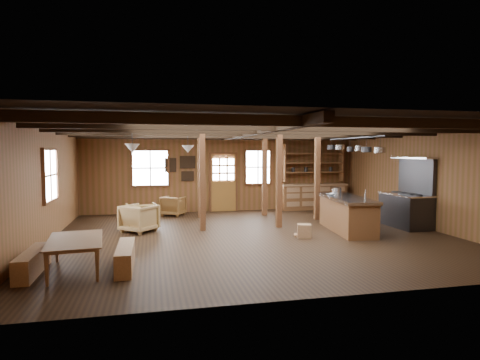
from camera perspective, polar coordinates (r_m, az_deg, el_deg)
The scene contains 22 objects.
room at distance 10.26m, azimuth 2.00°, elevation -0.25°, with size 10.04×9.04×2.84m.
ceiling_joists at distance 10.42m, azimuth 1.77°, elevation 6.86°, with size 9.80×8.82×0.18m.
timber_posts at distance 12.40m, azimuth 1.92°, elevation 0.48°, with size 3.95×2.35×2.80m.
back_door at distance 14.64m, azimuth -2.37°, elevation -1.02°, with size 1.02×0.08×2.15m.
window_back_left at distance 14.38m, azimuth -12.64°, elevation 1.67°, with size 1.32×0.06×1.32m.
window_back_right at distance 14.89m, azimuth 2.55°, elevation 1.84°, with size 1.02×0.06×1.32m.
window_left at distance 10.70m, azimuth -25.43°, elevation 0.61°, with size 0.14×1.24×1.32m.
notice_boards at distance 14.41m, azimuth -8.25°, elevation 1.89°, with size 1.08×0.03×0.90m.
back_counter at distance 15.40m, azimuth 10.36°, elevation -1.88°, with size 2.55×0.60×2.45m.
pendant_lamps at distance 10.91m, azimuth -10.89°, elevation 4.40°, with size 1.86×2.36×0.66m.
pot_rack at distance 11.59m, azimuth 15.77°, elevation 4.46°, with size 0.33×3.00×0.43m.
kitchen_island at distance 11.35m, azimuth 14.97°, elevation -4.66°, with size 1.19×2.59×1.20m.
step_stool at distance 10.33m, azimuth 9.12°, elevation -7.16°, with size 0.38×0.27×0.34m, color brown.
commercial_range at distance 12.56m, azimuth 22.70°, elevation -3.23°, with size 0.84×1.63×2.02m.
dining_table at distance 7.96m, azimuth -22.14°, elevation -9.86°, with size 1.67×0.93×0.59m, color brown.
bench_wall at distance 8.14m, azimuth -27.42°, elevation -10.36°, with size 0.28×1.49×0.41m, color brown.
bench_aisle at distance 7.89m, azimuth -15.99°, elevation -10.47°, with size 0.29×1.54×0.42m, color brown.
armchair_a at distance 11.50m, azimuth -13.79°, elevation -5.07°, with size 0.79×0.82×0.74m, color brown.
armchair_b at distance 13.85m, azimuth -9.46°, elevation -3.65°, with size 0.71×0.73×0.66m, color brown.
armchair_c at distance 11.20m, azimuth -14.14°, elevation -5.30°, with size 0.80×0.82×0.75m, color #997645.
counter_pot at distance 12.19m, azimuth 13.58°, elevation -1.45°, with size 0.29×0.29×0.17m, color silver.
bowl at distance 11.55m, azimuth 12.77°, elevation -2.01°, with size 0.25×0.25×0.06m, color silver.
Camera 1 is at (-2.56, -9.91, 2.16)m, focal length 30.00 mm.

